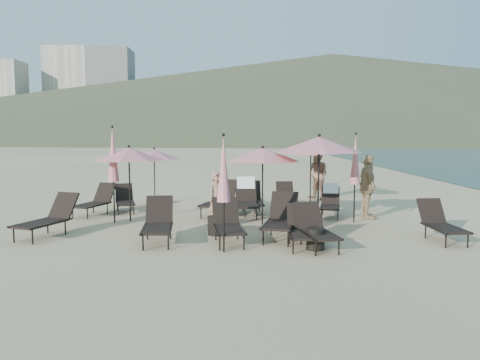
{
  "coord_description": "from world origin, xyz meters",
  "views": [
    {
      "loc": [
        -0.75,
        -10.69,
        2.48
      ],
      "look_at": [
        -0.74,
        3.5,
        1.1
      ],
      "focal_mm": 35.0,
      "sensor_mm": 36.0,
      "label": 1
    }
  ],
  "objects_px": {
    "lounger_11": "(330,201)",
    "beachgoer_b": "(317,175)",
    "lounger_5": "(441,223)",
    "side_table_0": "(216,225)",
    "beachgoer_a": "(217,200)",
    "umbrella_open_0": "(129,154)",
    "umbrella_open_2": "(319,145)",
    "umbrella_open_4": "(311,148)",
    "lounger_10": "(286,197)",
    "side_table_1": "(315,239)",
    "lounger_4": "(301,228)",
    "lounger_9": "(246,197)",
    "lounger_13": "(281,218)",
    "umbrella_closed_0": "(224,170)",
    "lounger_6": "(95,201)",
    "lounger_8": "(219,199)",
    "lounger_7": "(125,199)",
    "lounger_1": "(158,222)",
    "lounger_3": "(315,228)",
    "umbrella_open_1": "(263,155)",
    "umbrella_closed_1": "(355,160)",
    "umbrella_open_3": "(154,154)",
    "umbrella_closed_2": "(113,155)",
    "beachgoer_c": "(368,187)",
    "lounger_12": "(252,199)",
    "lounger_0": "(48,217)",
    "lounger_2": "(228,223)"
  },
  "relations": [
    {
      "from": "lounger_4",
      "to": "side_table_0",
      "type": "distance_m",
      "value": 2.3
    },
    {
      "from": "lounger_5",
      "to": "lounger_6",
      "type": "xyz_separation_m",
      "value": [
        -9.2,
        3.54,
        0.01
      ]
    },
    {
      "from": "umbrella_open_0",
      "to": "umbrella_open_4",
      "type": "relative_size",
      "value": 0.97
    },
    {
      "from": "umbrella_closed_1",
      "to": "umbrella_closed_0",
      "type": "bearing_deg",
      "value": -136.89
    },
    {
      "from": "umbrella_closed_0",
      "to": "side_table_1",
      "type": "height_order",
      "value": "umbrella_closed_0"
    },
    {
      "from": "umbrella_open_3",
      "to": "umbrella_closed_0",
      "type": "distance_m",
      "value": 7.5
    },
    {
      "from": "lounger_13",
      "to": "umbrella_closed_1",
      "type": "xyz_separation_m",
      "value": [
        2.25,
        1.99,
        1.28
      ]
    },
    {
      "from": "lounger_10",
      "to": "umbrella_closed_1",
      "type": "height_order",
      "value": "umbrella_closed_1"
    },
    {
      "from": "lounger_1",
      "to": "umbrella_open_2",
      "type": "relative_size",
      "value": 0.71
    },
    {
      "from": "lounger_6",
      "to": "lounger_8",
      "type": "height_order",
      "value": "lounger_8"
    },
    {
      "from": "lounger_3",
      "to": "beachgoer_b",
      "type": "relative_size",
      "value": 0.88
    },
    {
      "from": "lounger_3",
      "to": "umbrella_closed_1",
      "type": "relative_size",
      "value": 0.66
    },
    {
      "from": "umbrella_closed_0",
      "to": "umbrella_open_1",
      "type": "bearing_deg",
      "value": 72.62
    },
    {
      "from": "umbrella_open_0",
      "to": "umbrella_open_2",
      "type": "height_order",
      "value": "umbrella_open_2"
    },
    {
      "from": "lounger_8",
      "to": "umbrella_open_2",
      "type": "height_order",
      "value": "umbrella_open_2"
    },
    {
      "from": "umbrella_open_1",
      "to": "umbrella_closed_2",
      "type": "height_order",
      "value": "umbrella_closed_2"
    },
    {
      "from": "lounger_5",
      "to": "beachgoer_a",
      "type": "xyz_separation_m",
      "value": [
        -5.32,
        1.43,
        0.33
      ]
    },
    {
      "from": "lounger_13",
      "to": "umbrella_closed_2",
      "type": "bearing_deg",
      "value": 169.38
    },
    {
      "from": "side_table_1",
      "to": "lounger_4",
      "type": "bearing_deg",
      "value": 131.12
    },
    {
      "from": "lounger_4",
      "to": "umbrella_open_4",
      "type": "relative_size",
      "value": 0.68
    },
    {
      "from": "lounger_1",
      "to": "lounger_8",
      "type": "bearing_deg",
      "value": 65.12
    },
    {
      "from": "lounger_13",
      "to": "umbrella_closed_0",
      "type": "relative_size",
      "value": 0.76
    },
    {
      "from": "lounger_4",
      "to": "lounger_9",
      "type": "relative_size",
      "value": 0.84
    },
    {
      "from": "lounger_8",
      "to": "lounger_12",
      "type": "height_order",
      "value": "lounger_8"
    },
    {
      "from": "lounger_10",
      "to": "lounger_11",
      "type": "height_order",
      "value": "lounger_11"
    },
    {
      "from": "lounger_11",
      "to": "beachgoer_b",
      "type": "distance_m",
      "value": 3.66
    },
    {
      "from": "lounger_13",
      "to": "beachgoer_b",
      "type": "relative_size",
      "value": 1.01
    },
    {
      "from": "lounger_1",
      "to": "umbrella_open_0",
      "type": "bearing_deg",
      "value": 109.81
    },
    {
      "from": "lounger_8",
      "to": "umbrella_closed_0",
      "type": "xyz_separation_m",
      "value": [
        0.29,
        -4.65,
        1.26
      ]
    },
    {
      "from": "lounger_5",
      "to": "umbrella_open_4",
      "type": "xyz_separation_m",
      "value": [
        -2.22,
        5.6,
        1.57
      ]
    },
    {
      "from": "lounger_12",
      "to": "umbrella_closed_2",
      "type": "height_order",
      "value": "umbrella_closed_2"
    },
    {
      "from": "lounger_3",
      "to": "umbrella_open_1",
      "type": "relative_size",
      "value": 0.77
    },
    {
      "from": "lounger_0",
      "to": "lounger_11",
      "type": "relative_size",
      "value": 1.16
    },
    {
      "from": "lounger_9",
      "to": "umbrella_open_0",
      "type": "relative_size",
      "value": 0.83
    },
    {
      "from": "lounger_5",
      "to": "beachgoer_a",
      "type": "height_order",
      "value": "beachgoer_a"
    },
    {
      "from": "umbrella_closed_0",
      "to": "lounger_1",
      "type": "bearing_deg",
      "value": 148.58
    },
    {
      "from": "lounger_4",
      "to": "lounger_10",
      "type": "height_order",
      "value": "lounger_10"
    },
    {
      "from": "umbrella_open_2",
      "to": "lounger_2",
      "type": "bearing_deg",
      "value": -142.52
    },
    {
      "from": "lounger_5",
      "to": "lounger_6",
      "type": "bearing_deg",
      "value": 155.71
    },
    {
      "from": "beachgoer_c",
      "to": "umbrella_open_3",
      "type": "bearing_deg",
      "value": 62.13
    },
    {
      "from": "lounger_7",
      "to": "lounger_11",
      "type": "xyz_separation_m",
      "value": [
        6.5,
        -0.78,
        0.05
      ]
    },
    {
      "from": "lounger_1",
      "to": "side_table_1",
      "type": "xyz_separation_m",
      "value": [
        3.53,
        -0.74,
        -0.23
      ]
    },
    {
      "from": "lounger_4",
      "to": "lounger_13",
      "type": "bearing_deg",
      "value": 116.49
    },
    {
      "from": "side_table_1",
      "to": "beachgoer_a",
      "type": "distance_m",
      "value": 3.25
    },
    {
      "from": "lounger_2",
      "to": "lounger_8",
      "type": "relative_size",
      "value": 0.9
    },
    {
      "from": "lounger_5",
      "to": "side_table_0",
      "type": "distance_m",
      "value": 5.35
    },
    {
      "from": "lounger_13",
      "to": "lounger_6",
      "type": "bearing_deg",
      "value": 161.95
    },
    {
      "from": "lounger_10",
      "to": "beachgoer_a",
      "type": "height_order",
      "value": "beachgoer_a"
    },
    {
      "from": "umbrella_open_3",
      "to": "umbrella_closed_2",
      "type": "relative_size",
      "value": 0.74
    },
    {
      "from": "lounger_12",
      "to": "beachgoer_a",
      "type": "distance_m",
      "value": 2.71
    }
  ]
}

